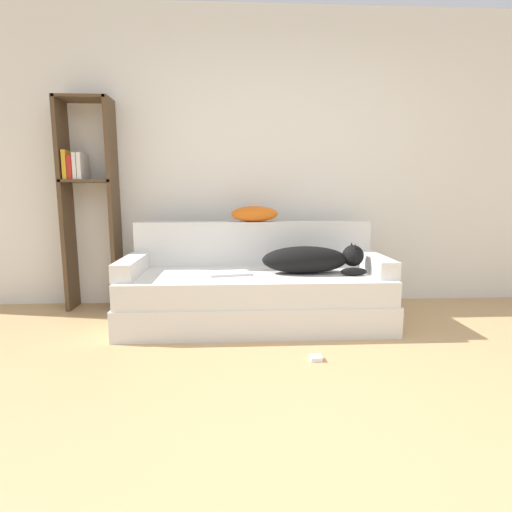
{
  "coord_description": "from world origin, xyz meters",
  "views": [
    {
      "loc": [
        -0.38,
        -1.39,
        1.05
      ],
      "look_at": [
        -0.23,
        1.65,
        0.57
      ],
      "focal_mm": 28.0,
      "sensor_mm": 36.0,
      "label": 1
    }
  ],
  "objects_px": {
    "laptop": "(230,273)",
    "bookshelf": "(88,194)",
    "couch": "(255,298)",
    "dog": "(312,259)",
    "power_adapter": "(316,358)",
    "throw_pillow": "(255,214)"
  },
  "relations": [
    {
      "from": "couch",
      "to": "throw_pillow",
      "type": "xyz_separation_m",
      "value": [
        0.01,
        0.37,
        0.66
      ]
    },
    {
      "from": "couch",
      "to": "throw_pillow",
      "type": "bearing_deg",
      "value": 88.3
    },
    {
      "from": "couch",
      "to": "dog",
      "type": "distance_m",
      "value": 0.55
    },
    {
      "from": "dog",
      "to": "laptop",
      "type": "bearing_deg",
      "value": -178.83
    },
    {
      "from": "bookshelf",
      "to": "throw_pillow",
      "type": "bearing_deg",
      "value": -5.68
    },
    {
      "from": "bookshelf",
      "to": "power_adapter",
      "type": "xyz_separation_m",
      "value": [
        1.81,
        -1.27,
        -1.03
      ]
    },
    {
      "from": "couch",
      "to": "power_adapter",
      "type": "relative_size",
      "value": 28.46
    },
    {
      "from": "couch",
      "to": "dog",
      "type": "relative_size",
      "value": 2.58
    },
    {
      "from": "couch",
      "to": "laptop",
      "type": "bearing_deg",
      "value": -164.59
    },
    {
      "from": "laptop",
      "to": "bookshelf",
      "type": "distance_m",
      "value": 1.51
    },
    {
      "from": "couch",
      "to": "power_adapter",
      "type": "distance_m",
      "value": 0.86
    },
    {
      "from": "dog",
      "to": "laptop",
      "type": "relative_size",
      "value": 2.32
    },
    {
      "from": "laptop",
      "to": "power_adapter",
      "type": "distance_m",
      "value": 0.98
    },
    {
      "from": "dog",
      "to": "throw_pillow",
      "type": "relative_size",
      "value": 1.98
    },
    {
      "from": "dog",
      "to": "power_adapter",
      "type": "distance_m",
      "value": 0.89
    },
    {
      "from": "dog",
      "to": "throw_pillow",
      "type": "height_order",
      "value": "throw_pillow"
    },
    {
      "from": "couch",
      "to": "throw_pillow",
      "type": "distance_m",
      "value": 0.76
    },
    {
      "from": "couch",
      "to": "power_adapter",
      "type": "bearing_deg",
      "value": -65.46
    },
    {
      "from": "bookshelf",
      "to": "laptop",
      "type": "bearing_deg",
      "value": -24.39
    },
    {
      "from": "couch",
      "to": "power_adapter",
      "type": "height_order",
      "value": "couch"
    },
    {
      "from": "couch",
      "to": "bookshelf",
      "type": "height_order",
      "value": "bookshelf"
    },
    {
      "from": "laptop",
      "to": "power_adapter",
      "type": "bearing_deg",
      "value": -62.13
    }
  ]
}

